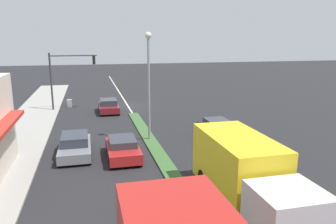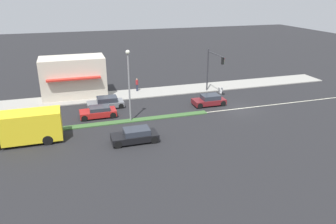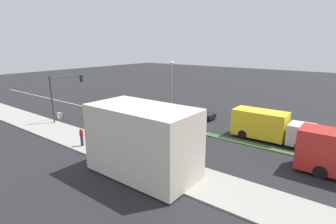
{
  "view_description": "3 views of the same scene",
  "coord_description": "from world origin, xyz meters",
  "px_view_note": "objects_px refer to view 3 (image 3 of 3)",
  "views": [
    {
      "loc": [
        4.01,
        34.42,
        6.97
      ],
      "look_at": [
        -1.72,
        11.05,
        1.63
      ],
      "focal_mm": 35.0,
      "sensor_mm": 36.0,
      "label": 1
    },
    {
      "loc": [
        -31.52,
        18.27,
        13.06
      ],
      "look_at": [
        -1.16,
        8.81,
        1.02
      ],
      "focal_mm": 35.0,
      "sensor_mm": 36.0,
      "label": 2
    },
    {
      "loc": [
        23.29,
        29.75,
        9.24
      ],
      "look_at": [
        -1.03,
        11.26,
        1.32
      ],
      "focal_mm": 28.0,
      "sensor_mm": 36.0,
      "label": 3
    }
  ],
  "objects_px": {
    "warning_aframe_sign": "(60,116)",
    "suv_black": "(198,113)",
    "pedestrian": "(82,136)",
    "traffic_signal_main": "(62,90)",
    "suv_grey": "(157,137)",
    "delivery_truck": "(269,126)",
    "hatchback_red": "(183,132)",
    "street_lamp": "(172,86)",
    "sedan_maroon": "(101,112)"
  },
  "relations": [
    {
      "from": "warning_aframe_sign",
      "to": "sedan_maroon",
      "type": "distance_m",
      "value": 5.09
    },
    {
      "from": "delivery_truck",
      "to": "sedan_maroon",
      "type": "distance_m",
      "value": 20.66
    },
    {
      "from": "street_lamp",
      "to": "delivery_truck",
      "type": "relative_size",
      "value": 0.98
    },
    {
      "from": "pedestrian",
      "to": "traffic_signal_main",
      "type": "bearing_deg",
      "value": -113.19
    },
    {
      "from": "warning_aframe_sign",
      "to": "delivery_truck",
      "type": "relative_size",
      "value": 0.11
    },
    {
      "from": "street_lamp",
      "to": "traffic_signal_main",
      "type": "bearing_deg",
      "value": -62.91
    },
    {
      "from": "hatchback_red",
      "to": "suv_grey",
      "type": "distance_m",
      "value": 3.03
    },
    {
      "from": "traffic_signal_main",
      "to": "pedestrian",
      "type": "height_order",
      "value": "traffic_signal_main"
    },
    {
      "from": "street_lamp",
      "to": "delivery_truck",
      "type": "bearing_deg",
      "value": 102.12
    },
    {
      "from": "warning_aframe_sign",
      "to": "pedestrian",
      "type": "bearing_deg",
      "value": 69.02
    },
    {
      "from": "pedestrian",
      "to": "suv_grey",
      "type": "relative_size",
      "value": 0.41
    },
    {
      "from": "warning_aframe_sign",
      "to": "sedan_maroon",
      "type": "height_order",
      "value": "sedan_maroon"
    },
    {
      "from": "suv_black",
      "to": "street_lamp",
      "type": "bearing_deg",
      "value": -6.45
    },
    {
      "from": "sedan_maroon",
      "to": "suv_grey",
      "type": "bearing_deg",
      "value": 76.69
    },
    {
      "from": "traffic_signal_main",
      "to": "suv_black",
      "type": "relative_size",
      "value": 1.34
    },
    {
      "from": "pedestrian",
      "to": "warning_aframe_sign",
      "type": "xyz_separation_m",
      "value": [
        -3.98,
        -10.38,
        -0.6
      ]
    },
    {
      "from": "delivery_truck",
      "to": "sedan_maroon",
      "type": "bearing_deg",
      "value": -77.69
    },
    {
      "from": "hatchback_red",
      "to": "sedan_maroon",
      "type": "height_order",
      "value": "sedan_maroon"
    },
    {
      "from": "hatchback_red",
      "to": "suv_black",
      "type": "height_order",
      "value": "suv_black"
    },
    {
      "from": "warning_aframe_sign",
      "to": "sedan_maroon",
      "type": "relative_size",
      "value": 0.22
    },
    {
      "from": "suv_grey",
      "to": "sedan_maroon",
      "type": "bearing_deg",
      "value": -103.31
    },
    {
      "from": "suv_black",
      "to": "hatchback_red",
      "type": "bearing_deg",
      "value": 19.28
    },
    {
      "from": "suv_grey",
      "to": "sedan_maroon",
      "type": "height_order",
      "value": "suv_grey"
    },
    {
      "from": "traffic_signal_main",
      "to": "pedestrian",
      "type": "bearing_deg",
      "value": 66.81
    },
    {
      "from": "delivery_truck",
      "to": "hatchback_red",
      "type": "xyz_separation_m",
      "value": [
        4.4,
        -7.16,
        -0.88
      ]
    },
    {
      "from": "pedestrian",
      "to": "suv_grey",
      "type": "bearing_deg",
      "value": 136.31
    },
    {
      "from": "delivery_truck",
      "to": "hatchback_red",
      "type": "distance_m",
      "value": 8.45
    },
    {
      "from": "warning_aframe_sign",
      "to": "suv_grey",
      "type": "relative_size",
      "value": 0.2
    },
    {
      "from": "sedan_maroon",
      "to": "traffic_signal_main",
      "type": "bearing_deg",
      "value": -27.6
    },
    {
      "from": "sedan_maroon",
      "to": "suv_black",
      "type": "bearing_deg",
      "value": 124.47
    },
    {
      "from": "suv_black",
      "to": "suv_grey",
      "type": "relative_size",
      "value": 1.01
    },
    {
      "from": "warning_aframe_sign",
      "to": "delivery_truck",
      "type": "distance_m",
      "value": 24.93
    },
    {
      "from": "pedestrian",
      "to": "hatchback_red",
      "type": "relative_size",
      "value": 0.45
    },
    {
      "from": "hatchback_red",
      "to": "suv_black",
      "type": "xyz_separation_m",
      "value": [
        -7.2,
        -2.52,
        0.03
      ]
    },
    {
      "from": "suv_grey",
      "to": "hatchback_red",
      "type": "bearing_deg",
      "value": 157.38
    },
    {
      "from": "traffic_signal_main",
      "to": "delivery_truck",
      "type": "distance_m",
      "value": 23.85
    },
    {
      "from": "delivery_truck",
      "to": "suv_black",
      "type": "distance_m",
      "value": 10.11
    },
    {
      "from": "traffic_signal_main",
      "to": "hatchback_red",
      "type": "bearing_deg",
      "value": 104.61
    },
    {
      "from": "pedestrian",
      "to": "suv_black",
      "type": "relative_size",
      "value": 0.41
    },
    {
      "from": "pedestrian",
      "to": "sedan_maroon",
      "type": "xyz_separation_m",
      "value": [
        -7.82,
        -7.04,
        -0.42
      ]
    },
    {
      "from": "traffic_signal_main",
      "to": "sedan_maroon",
      "type": "relative_size",
      "value": 1.47
    },
    {
      "from": "street_lamp",
      "to": "warning_aframe_sign",
      "type": "height_order",
      "value": "street_lamp"
    },
    {
      "from": "suv_black",
      "to": "suv_grey",
      "type": "bearing_deg",
      "value": 7.7
    },
    {
      "from": "suv_black",
      "to": "delivery_truck",
      "type": "bearing_deg",
      "value": 73.87
    },
    {
      "from": "warning_aframe_sign",
      "to": "suv_grey",
      "type": "xyz_separation_m",
      "value": [
        -1.04,
        15.18,
        0.18
      ]
    },
    {
      "from": "delivery_truck",
      "to": "suv_grey",
      "type": "relative_size",
      "value": 1.8
    },
    {
      "from": "traffic_signal_main",
      "to": "hatchback_red",
      "type": "relative_size",
      "value": 1.46
    },
    {
      "from": "pedestrian",
      "to": "suv_black",
      "type": "height_order",
      "value": "pedestrian"
    },
    {
      "from": "suv_grey",
      "to": "pedestrian",
      "type": "bearing_deg",
      "value": -43.69
    },
    {
      "from": "warning_aframe_sign",
      "to": "suv_black",
      "type": "bearing_deg",
      "value": 128.6
    }
  ]
}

